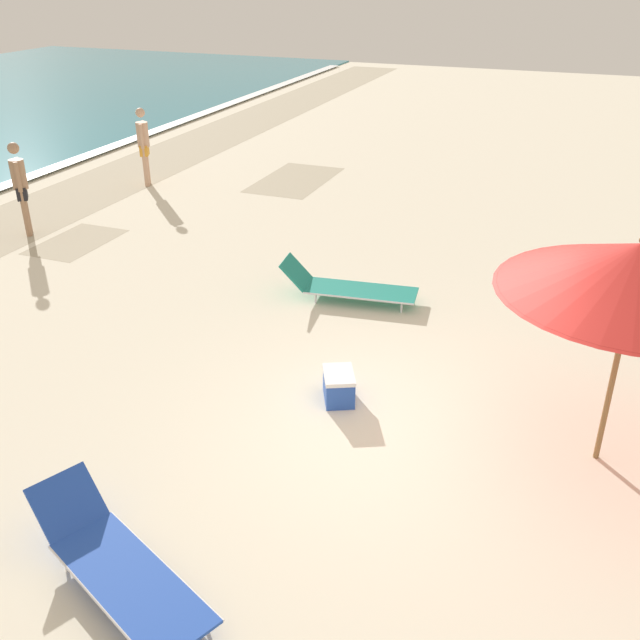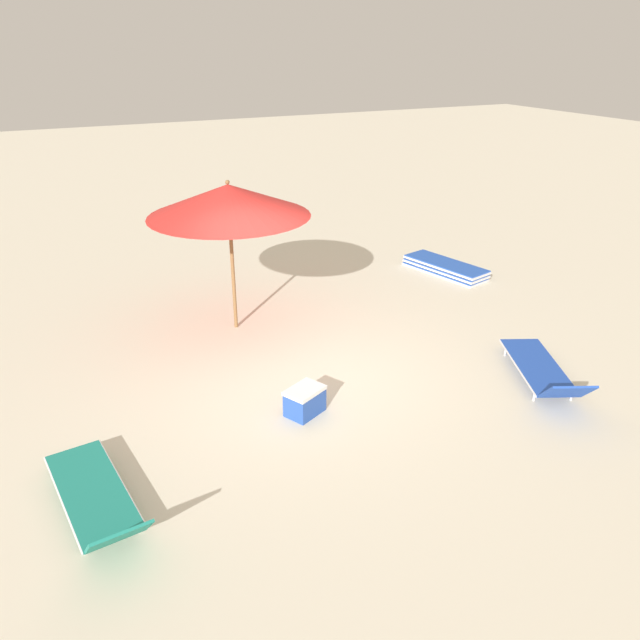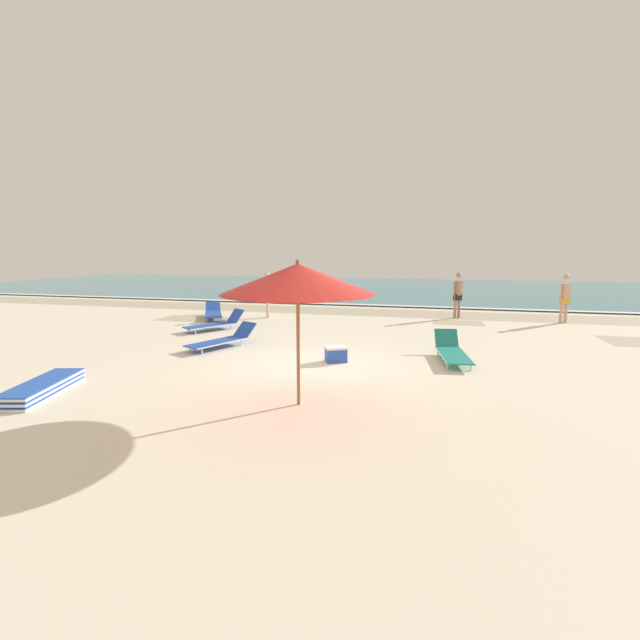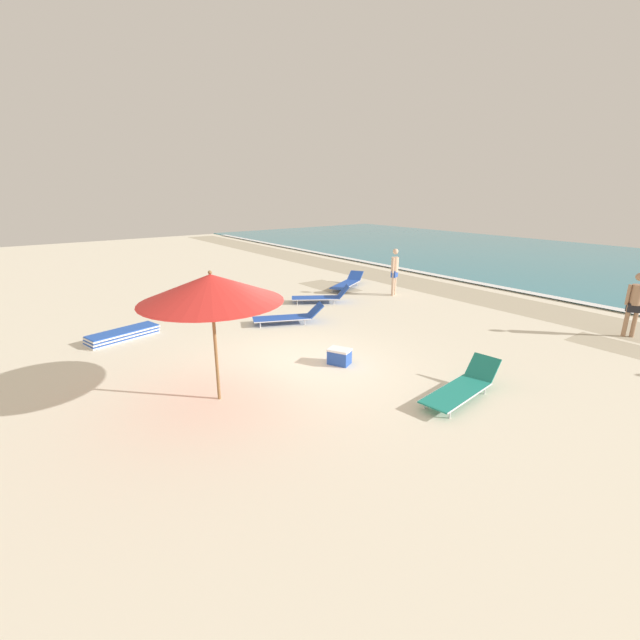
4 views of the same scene
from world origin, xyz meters
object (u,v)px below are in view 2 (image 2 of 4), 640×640
at_px(sun_lounger_near_water_left, 97,499).
at_px(sun_lounger_near_water_right, 543,371).
at_px(lounger_stack, 445,268).
at_px(beach_umbrella, 229,201).
at_px(cooler_box, 305,401).

bearing_deg(sun_lounger_near_water_left, sun_lounger_near_water_right, 173.33).
relative_size(lounger_stack, sun_lounger_near_water_left, 0.91).
height_order(beach_umbrella, sun_lounger_near_water_left, beach_umbrella).
xyz_separation_m(lounger_stack, cooler_box, (4.83, 3.56, 0.07)).
distance_m(beach_umbrella, lounger_stack, 5.24).
height_order(lounger_stack, sun_lounger_near_water_right, sun_lounger_near_water_right).
distance_m(beach_umbrella, sun_lounger_near_water_right, 5.34).
xyz_separation_m(beach_umbrella, sun_lounger_near_water_left, (2.76, 3.78, -1.96)).
relative_size(beach_umbrella, lounger_stack, 1.32).
bearing_deg(beach_umbrella, sun_lounger_near_water_left, 53.88).
distance_m(sun_lounger_near_water_left, sun_lounger_near_water_right, 6.04).
height_order(lounger_stack, cooler_box, cooler_box).
distance_m(beach_umbrella, cooler_box, 3.55).
bearing_deg(beach_umbrella, sun_lounger_near_water_right, 131.34).
relative_size(beach_umbrella, cooler_box, 4.28).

